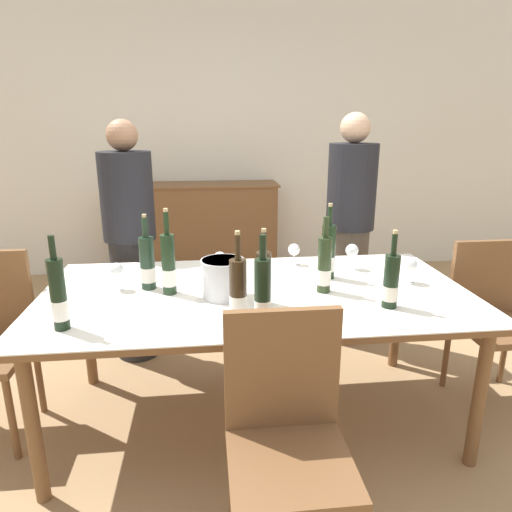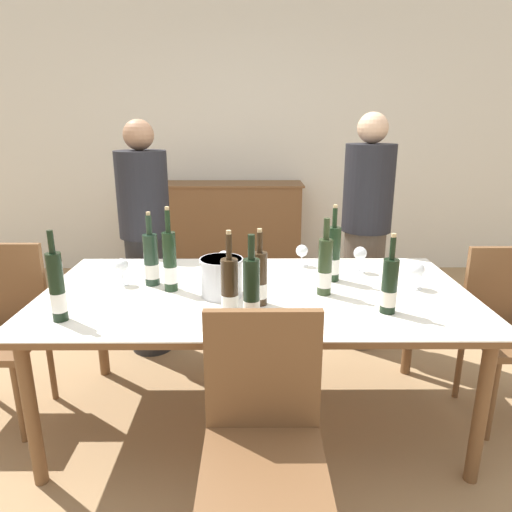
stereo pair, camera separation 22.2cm
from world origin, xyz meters
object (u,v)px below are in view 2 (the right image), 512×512
object	(u,v)px
wine_bottle_0	(151,261)
wine_bottle_5	(333,256)
ice_bucket	(222,276)
wine_bottle_8	(325,268)
person_host	(146,242)
chair_near_front	(263,427)
wine_glass_1	(360,254)
dining_table	(256,301)
wine_bottle_3	(230,291)
chair_left_end	(1,321)
person_guest_left	(365,235)
wine_glass_0	(122,266)
sideboard_cabinet	(222,230)
wine_bottle_1	(170,263)
wine_glass_4	(416,271)
wine_bottle_7	(251,296)
chair_right_end	(510,321)
wine_bottle_2	(260,280)
wine_glass_2	(302,252)
wine_bottle_6	(57,289)
wine_bottle_4	(389,287)

from	to	relation	value
wine_bottle_0	wine_bottle_5	distance (m)	0.94
wine_bottle_0	ice_bucket	bearing A→B (deg)	-23.49
wine_bottle_8	ice_bucket	bearing A→B (deg)	-177.90
person_host	chair_near_front	bearing A→B (deg)	-64.73
wine_bottle_5	person_host	bearing A→B (deg)	150.09
wine_glass_1	dining_table	bearing A→B (deg)	-153.45
wine_bottle_3	chair_left_end	size ratio (longest dim) A/B	0.42
person_host	person_guest_left	xyz separation A→B (m)	(1.48, 0.08, 0.02)
wine_bottle_3	chair_near_front	xyz separation A→B (m)	(0.13, -0.44, -0.34)
wine_glass_0	chair_left_end	world-z (taller)	chair_left_end
wine_glass_1	ice_bucket	bearing A→B (deg)	-154.51
sideboard_cabinet	wine_bottle_1	xyz separation A→B (m)	(-0.09, -2.39, 0.40)
wine_bottle_5	wine_glass_4	size ratio (longest dim) A/B	2.92
wine_bottle_7	person_host	distance (m)	1.42
dining_table	person_guest_left	world-z (taller)	person_guest_left
chair_right_end	wine_bottle_2	bearing A→B (deg)	-168.99
wine_bottle_8	person_guest_left	world-z (taller)	person_guest_left
wine_bottle_3	wine_glass_2	size ratio (longest dim) A/B	3.08
wine_bottle_2	wine_glass_0	size ratio (longest dim) A/B	2.55
wine_glass_2	wine_bottle_6	bearing A→B (deg)	-145.57
wine_bottle_2	person_guest_left	distance (m)	1.29
wine_bottle_8	wine_glass_4	world-z (taller)	wine_bottle_8
wine_bottle_2	wine_glass_1	distance (m)	0.73
wine_bottle_2	person_host	size ratio (longest dim) A/B	0.23
sideboard_cabinet	wine_bottle_7	bearing A→B (deg)	-83.75
wine_bottle_1	chair_left_end	bearing A→B (deg)	175.18
ice_bucket	wine_bottle_3	world-z (taller)	wine_bottle_3
wine_glass_2	chair_left_end	xyz separation A→B (m)	(-1.62, -0.32, -0.29)
ice_bucket	chair_right_end	xyz separation A→B (m)	(1.51, 0.15, -0.31)
wine_glass_1	wine_bottle_0	bearing A→B (deg)	-170.09
sideboard_cabinet	wine_bottle_2	xyz separation A→B (m)	(0.35, -2.57, 0.37)
dining_table	wine_bottle_2	xyz separation A→B (m)	(0.01, -0.18, 0.18)
wine_bottle_0	chair_near_front	world-z (taller)	wine_bottle_0
wine_bottle_4	person_host	xyz separation A→B (m)	(-1.31, 1.08, -0.07)
ice_bucket	wine_bottle_7	size ratio (longest dim) A/B	0.53
wine_bottle_8	wine_bottle_6	bearing A→B (deg)	-165.58
wine_bottle_7	person_host	bearing A→B (deg)	119.82
wine_bottle_1	wine_bottle_2	world-z (taller)	wine_bottle_1
chair_right_end	wine_glass_1	bearing A→B (deg)	165.07
wine_glass_0	wine_bottle_8	bearing A→B (deg)	-7.74
wine_bottle_4	wine_bottle_6	bearing A→B (deg)	-176.97
sideboard_cabinet	wine_bottle_6	bearing A→B (deg)	-100.33
wine_bottle_1	wine_glass_1	distance (m)	1.04
wine_glass_2	wine_bottle_0	bearing A→B (deg)	-158.73
wine_bottle_4	chair_left_end	world-z (taller)	wine_bottle_4
wine_bottle_1	wine_bottle_5	bearing A→B (deg)	9.87
wine_glass_2	chair_right_end	xyz separation A→B (m)	(1.08, -0.32, -0.29)
dining_table	wine_glass_4	xyz separation A→B (m)	(0.80, 0.03, 0.15)
wine_bottle_6	person_guest_left	size ratio (longest dim) A/B	0.24
chair_right_end	wine_glass_2	bearing A→B (deg)	163.35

